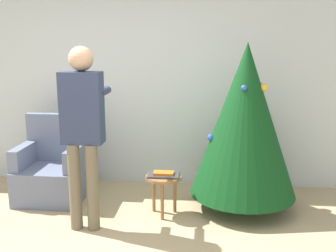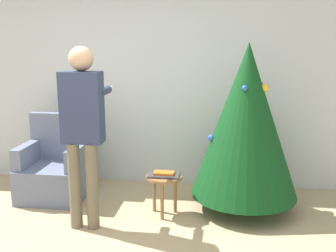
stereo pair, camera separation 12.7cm
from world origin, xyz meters
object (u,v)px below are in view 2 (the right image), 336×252
(person_standing, at_px, (83,121))
(side_stool, at_px, (164,182))
(armchair, at_px, (56,169))
(christmas_tree, at_px, (246,121))

(person_standing, distance_m, side_stool, 1.09)
(armchair, bearing_deg, side_stool, -14.28)
(armchair, bearing_deg, person_standing, -48.72)
(armchair, bearing_deg, christmas_tree, -2.23)
(armchair, relative_size, side_stool, 2.25)
(christmas_tree, height_order, person_standing, christmas_tree)
(person_standing, bearing_deg, side_stool, 25.59)
(armchair, distance_m, side_stool, 1.40)
(armchair, xyz_separation_m, side_stool, (1.36, -0.35, 0.02))
(christmas_tree, relative_size, armchair, 1.86)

